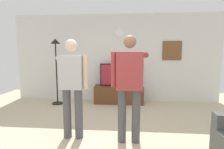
% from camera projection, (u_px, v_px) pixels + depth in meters
% --- Properties ---
extents(ground_plane, '(8.40, 8.40, 0.00)m').
position_uv_depth(ground_plane, '(103.00, 149.00, 2.81)').
color(ground_plane, beige).
extents(back_wall, '(6.40, 0.10, 2.70)m').
position_uv_depth(back_wall, '(115.00, 58.00, 5.56)').
color(back_wall, silver).
rests_on(back_wall, ground_plane).
extents(tv_stand, '(1.46, 0.49, 0.52)m').
position_uv_depth(tv_stand, '(119.00, 95.00, 5.34)').
color(tv_stand, brown).
rests_on(tv_stand, ground_plane).
extents(television, '(1.14, 0.07, 0.68)m').
position_uv_depth(television, '(119.00, 75.00, 5.31)').
color(television, black).
rests_on(television, tv_stand).
extents(wall_clock, '(0.25, 0.03, 0.25)m').
position_uv_depth(wall_clock, '(120.00, 32.00, 5.39)').
color(wall_clock, white).
extents(framed_picture, '(0.57, 0.04, 0.58)m').
position_uv_depth(framed_picture, '(172.00, 51.00, 5.34)').
color(framed_picture, brown).
extents(floor_lamp, '(0.32, 0.32, 1.92)m').
position_uv_depth(floor_lamp, '(56.00, 58.00, 5.12)').
color(floor_lamp, black).
rests_on(floor_lamp, ground_plane).
extents(person_standing_nearer_lamp, '(0.57, 0.78, 1.76)m').
position_uv_depth(person_standing_nearer_lamp, '(72.00, 83.00, 3.09)').
color(person_standing_nearer_lamp, '#4C4C51').
rests_on(person_standing_nearer_lamp, ground_plane).
extents(person_standing_nearer_couch, '(0.61, 0.78, 1.81)m').
position_uv_depth(person_standing_nearer_couch, '(129.00, 82.00, 2.93)').
color(person_standing_nearer_couch, '#4C4C51').
rests_on(person_standing_nearer_couch, ground_plane).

